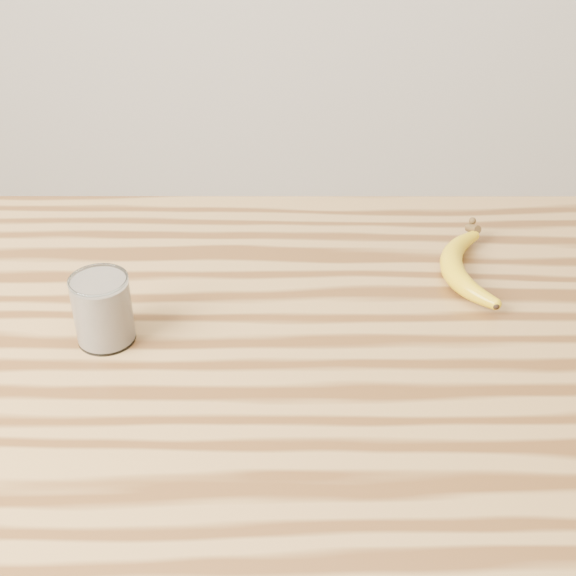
{
  "coord_description": "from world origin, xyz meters",
  "views": [
    {
      "loc": [
        -0.02,
        -0.83,
        1.54
      ],
      "look_at": [
        -0.02,
        0.07,
        0.93
      ],
      "focal_mm": 50.0,
      "sensor_mm": 36.0,
      "label": 1
    }
  ],
  "objects": [
    {
      "name": "table",
      "position": [
        0.0,
        0.0,
        0.77
      ],
      "size": [
        1.2,
        0.8,
        0.9
      ],
      "color": "olive",
      "rests_on": "ground"
    },
    {
      "name": "smoothie_glass",
      "position": [
        -0.25,
        0.0,
        0.95
      ],
      "size": [
        0.07,
        0.07,
        0.09
      ],
      "color": "white",
      "rests_on": "table"
    },
    {
      "name": "banana",
      "position": [
        0.22,
        0.15,
        0.92
      ],
      "size": [
        0.11,
        0.27,
        0.03
      ],
      "primitive_type": null,
      "rotation": [
        0.0,
        0.0,
        -0.03
      ],
      "color": "gold",
      "rests_on": "table"
    }
  ]
}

